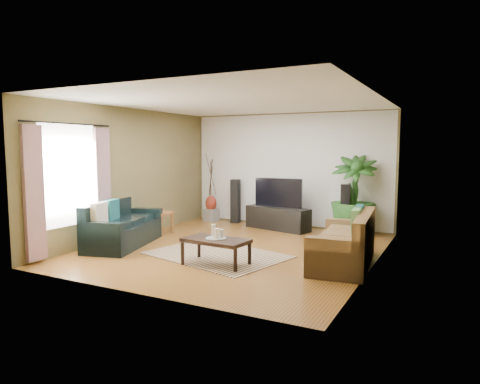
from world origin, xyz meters
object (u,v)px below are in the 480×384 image
Objects in this scene: television at (278,193)px; speaker_left at (235,201)px; sofa_left at (124,223)px; pedestal at (211,215)px; sofa_right at (343,239)px; potted_plant at (353,195)px; vase at (211,203)px; speaker_right at (345,210)px; side_table at (160,223)px; tv_stand at (278,218)px; coffee_table at (216,252)px.

television is 1.04× the size of speaker_left.
pedestal is at bearing -17.46° from sofa_left.
sofa_right is 1.09× the size of potted_plant.
vase reaches higher than pedestal.
vase is (-1.95, 0.23, -0.39)m from television.
speaker_right is (3.57, 2.87, 0.12)m from sofa_left.
television is 1.03× the size of speaker_right.
pedestal is at bearing 85.57° from side_table.
speaker_left is 2.83m from speaker_right.
vase is at bearing 179.30° from potted_plant.
tv_stand is at bearing -172.95° from potted_plant.
television reaches higher than speaker_right.
sofa_right is at bearing -8.62° from side_table.
television reaches higher than side_table.
television is 2.76m from side_table.
potted_plant is (1.42, 3.44, 0.65)m from coffee_table.
speaker_right reaches higher than sofa_left.
tv_stand is at bearing -7.32° from vase.
pedestal is (0.09, 3.09, -0.27)m from sofa_left.
sofa_left is 3.92× the size of side_table.
pedestal is (-3.48, 0.22, -0.39)m from speaker_right.
sofa_right is (4.11, 0.53, 0.00)m from sofa_left.
speaker_right is at bearing -172.72° from sofa_right.
vase is at bearing 173.26° from television.
potted_plant is (1.67, 0.21, 0.60)m from tv_stand.
sofa_right is 4.76m from vase.
coffee_table reaches higher than pedestal.
pedestal is at bearing -178.19° from speaker_left.
coffee_table is 2.82m from side_table.
vase is (0.09, 3.09, 0.03)m from sofa_left.
coffee_table is 3.90m from speaker_left.
sofa_left is 1.75× the size of speaker_left.
speaker_left is at bearing 68.02° from side_table.
potted_plant reaches higher than speaker_right.
sofa_right is 4.22m from side_table.
speaker_right is (2.82, -0.31, 0.00)m from speaker_left.
sofa_right is 1.72× the size of speaker_left.
vase reaches higher than tv_stand.
speaker_right reaches higher than side_table.
sofa_left is 3.27m from speaker_left.
television is 0.66× the size of potted_plant.
potted_plant is at bearing -8.12° from speaker_left.
speaker_left is at bearing 160.10° from speaker_right.
speaker_right is at bearing -3.66° from pedestal.
television is at bearing 103.65° from tv_stand.
vase reaches higher than coffee_table.
tv_stand is 4.92× the size of pedestal.
sofa_right is 4.66× the size of vase.
coffee_table is at bearing -85.65° from television.
sofa_right is at bearing -80.88° from potted_plant.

